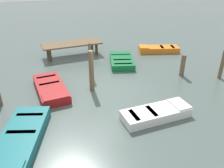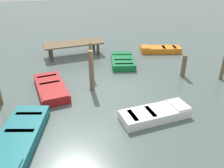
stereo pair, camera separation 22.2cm
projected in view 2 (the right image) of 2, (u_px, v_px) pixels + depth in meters
ground_plane at (112, 90)px, 12.32m from camera, size 80.00×80.00×0.00m
dock_segment at (73, 45)px, 16.82m from camera, size 4.29×1.68×0.95m
rowboat_red at (51, 88)px, 12.07m from camera, size 1.40×3.31×0.46m
rowboat_teal at (17, 140)px, 8.39m from camera, size 2.86×4.35×0.46m
rowboat_orange at (160, 49)px, 17.74m from camera, size 3.22×2.09×0.46m
rowboat_white at (155, 114)px, 9.93m from camera, size 3.08×1.22×0.46m
rowboat_green at (123, 61)px, 15.52m from camera, size 2.32×3.01×0.46m
mooring_piling_mid_right at (91, 60)px, 13.56m from camera, size 0.18×0.18×2.01m
mooring_piling_near_right at (184, 66)px, 13.58m from camera, size 0.27×0.27×1.31m
mooring_piling_near_left at (91, 71)px, 11.84m from camera, size 0.25×0.25×2.19m
mooring_piling_far_left at (224, 66)px, 13.12m from camera, size 0.22×0.22×1.72m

